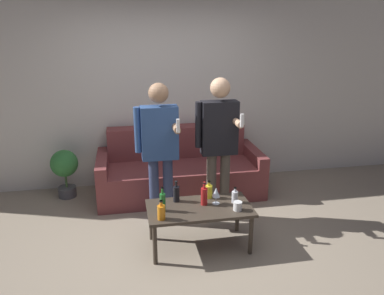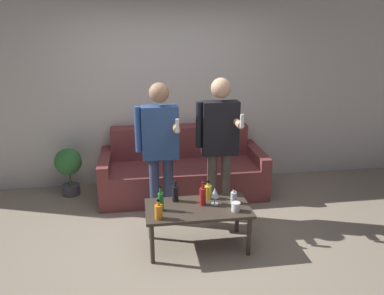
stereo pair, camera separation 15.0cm
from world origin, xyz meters
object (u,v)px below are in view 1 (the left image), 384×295
bottle_orange (204,196)px  person_standing_right (219,138)px  couch (180,170)px  coffee_table (199,211)px  person_standing_left (159,143)px

bottle_orange → person_standing_right: 0.75m
couch → coffee_table: (-0.01, -1.39, 0.09)m
bottle_orange → person_standing_right: person_standing_right is taller
coffee_table → bottle_orange: bottle_orange is taller
bottle_orange → person_standing_right: size_ratio=0.15×
person_standing_left → person_standing_right: 0.67m
person_standing_right → person_standing_left: bearing=179.0°
coffee_table → person_standing_right: (0.34, 0.58, 0.59)m
couch → person_standing_left: bearing=-113.1°
person_standing_left → bottle_orange: bearing=-54.2°
person_standing_left → couch: bearing=66.9°
coffee_table → person_standing_right: size_ratio=0.63×
couch → bottle_orange: couch is taller
coffee_table → person_standing_left: 0.88m
couch → person_standing_right: bearing=-67.8°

